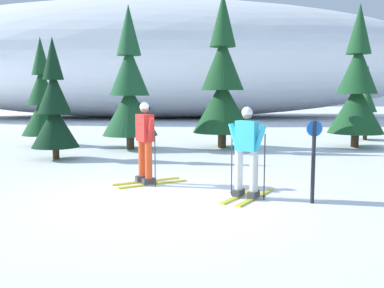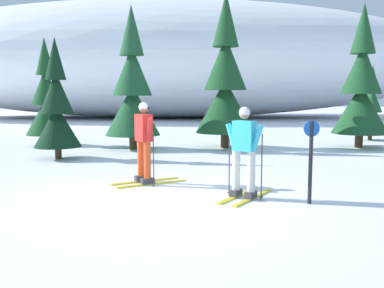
{
  "view_description": "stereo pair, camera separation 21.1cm",
  "coord_description": "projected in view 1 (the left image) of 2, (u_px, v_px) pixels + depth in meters",
  "views": [
    {
      "loc": [
        0.16,
        -7.91,
        1.94
      ],
      "look_at": [
        0.34,
        0.69,
        0.95
      ],
      "focal_mm": 40.44,
      "sensor_mm": 36.0,
      "label": 1
    },
    {
      "loc": [
        0.38,
        -7.91,
        1.94
      ],
      "look_at": [
        0.34,
        0.69,
        0.95
      ],
      "focal_mm": 40.44,
      "sensor_mm": 36.0,
      "label": 2
    }
  ],
  "objects": [
    {
      "name": "pine_tree_far_left",
      "position": [
        42.0,
        101.0,
        16.22
      ],
      "size": [
        1.57,
        1.57,
        4.06
      ],
      "color": "#47301E",
      "rests_on": "ground"
    },
    {
      "name": "skier_red_jacket",
      "position": [
        145.0,
        141.0,
        9.32
      ],
      "size": [
        1.63,
        1.19,
        1.77
      ],
      "color": "gold",
      "rests_on": "ground"
    },
    {
      "name": "ground_plane",
      "position": [
        175.0,
        199.0,
        8.08
      ],
      "size": [
        120.0,
        120.0,
        0.0
      ],
      "primitive_type": "plane",
      "color": "white"
    },
    {
      "name": "trail_marker_post",
      "position": [
        314.0,
        157.0,
        7.66
      ],
      "size": [
        0.28,
        0.07,
        1.48
      ],
      "color": "black",
      "rests_on": "ground"
    },
    {
      "name": "pine_tree_right",
      "position": [
        357.0,
        88.0,
        15.69
      ],
      "size": [
        2.0,
        2.0,
        5.18
      ],
      "color": "#47301E",
      "rests_on": "ground"
    },
    {
      "name": "skier_cyan_jacket",
      "position": [
        247.0,
        151.0,
        8.03
      ],
      "size": [
        1.19,
        1.54,
        1.72
      ],
      "color": "gold",
      "rests_on": "ground"
    },
    {
      "name": "pine_tree_far_right",
      "position": [
        366.0,
        109.0,
        18.33
      ],
      "size": [
        1.22,
        1.22,
        3.15
      ],
      "color": "#47301E",
      "rests_on": "ground"
    },
    {
      "name": "pine_tree_left",
      "position": [
        54.0,
        109.0,
        12.82
      ],
      "size": [
        1.4,
        1.4,
        3.62
      ],
      "color": "#47301E",
      "rests_on": "ground"
    },
    {
      "name": "snow_ridge_background",
      "position": [
        155.0,
        61.0,
        35.77
      ],
      "size": [
        48.51,
        18.29,
        9.39
      ],
      "primitive_type": "ellipsoid",
      "color": "white",
      "rests_on": "ground"
    },
    {
      "name": "pine_tree_center_left",
      "position": [
        130.0,
        90.0,
        15.07
      ],
      "size": [
        1.94,
        1.94,
        5.01
      ],
      "color": "#47301E",
      "rests_on": "ground"
    },
    {
      "name": "pine_tree_center_right",
      "position": [
        222.0,
        84.0,
        15.57
      ],
      "size": [
        2.14,
        2.14,
        5.55
      ],
      "color": "#47301E",
      "rests_on": "ground"
    }
  ]
}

